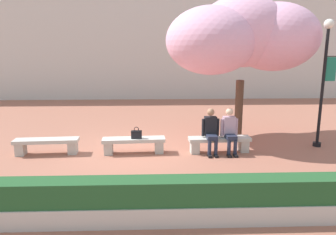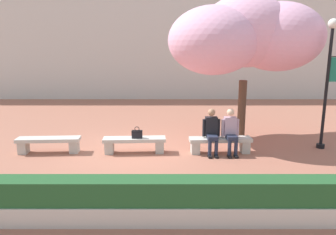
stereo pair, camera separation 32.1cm
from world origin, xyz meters
TOP-DOWN VIEW (x-y plane):
  - ground_plane at (0.00, 0.00)m, footprint 100.00×100.00m
  - building_facade at (0.00, 11.71)m, footprint 28.00×4.00m
  - stone_bench_west_end at (-2.47, 0.00)m, footprint 1.80×0.51m
  - stone_bench_near_west at (0.00, 0.00)m, footprint 1.80×0.51m
  - stone_bench_center at (2.47, 0.00)m, footprint 1.80×0.51m
  - person_seated_left at (2.20, -0.05)m, footprint 0.51×0.69m
  - person_seated_right at (2.74, -0.05)m, footprint 0.51×0.70m
  - handbag at (0.08, -0.03)m, footprint 0.30×0.15m
  - cherry_tree_main at (3.43, 1.62)m, footprint 4.98×3.42m
  - lamp_post_with_banner at (5.60, 0.46)m, footprint 0.54×0.28m
  - planter_hedge_foreground at (0.00, -3.79)m, footprint 9.03×0.50m

SIDE VIEW (x-z plane):
  - ground_plane at x=0.00m, z-range 0.00..0.00m
  - stone_bench_west_end at x=-2.47m, z-range 0.08..0.53m
  - stone_bench_near_west at x=0.00m, z-range 0.08..0.53m
  - stone_bench_center at x=2.47m, z-range 0.08..0.53m
  - planter_hedge_foreground at x=0.00m, z-range -0.01..0.79m
  - handbag at x=0.08m, z-range 0.41..0.75m
  - person_seated_left at x=2.20m, z-range 0.05..1.34m
  - person_seated_right at x=2.74m, z-range 0.05..1.34m
  - lamp_post_with_banner at x=5.60m, z-range 0.39..4.16m
  - cherry_tree_main at x=3.43m, z-range 1.02..5.60m
  - building_facade at x=0.00m, z-range 0.00..7.34m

